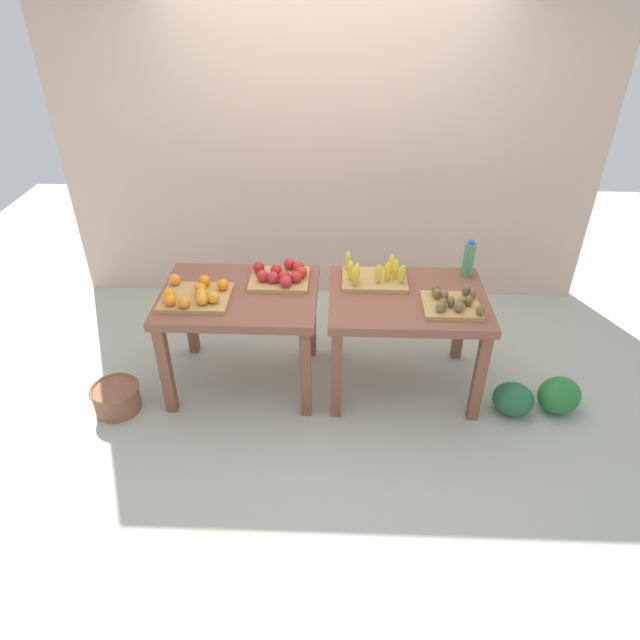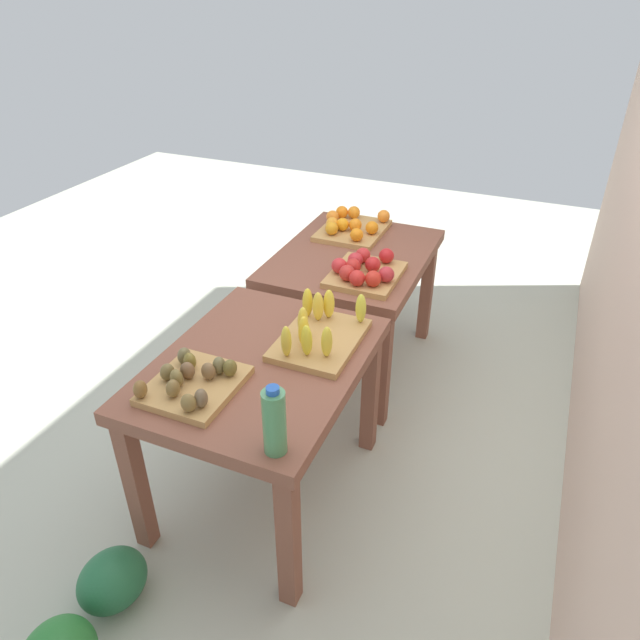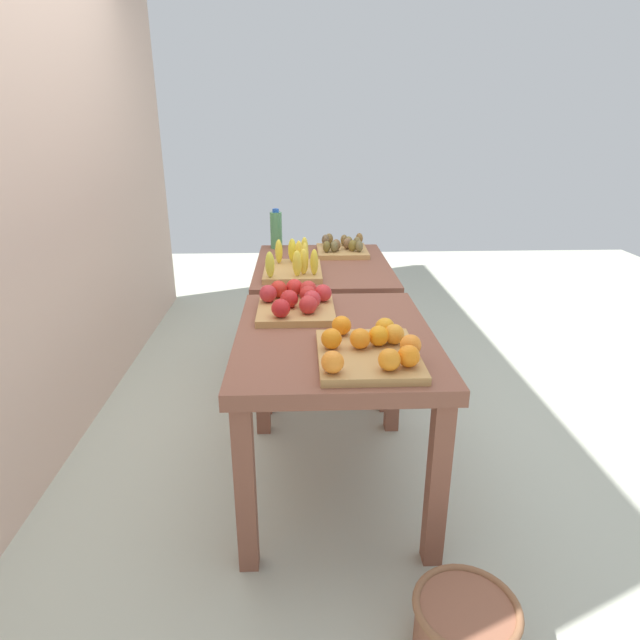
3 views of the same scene
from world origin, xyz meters
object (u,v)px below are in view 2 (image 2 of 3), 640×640
object	(u,v)px
watermelon_pile	(83,623)
display_table_right	(261,382)
display_table_left	(353,270)
apple_bin	(364,270)
water_bottle	(274,422)
kiwi_bin	(192,382)
orange_bin	(352,226)
banana_crate	(318,333)
wicker_basket	(345,280)

from	to	relation	value
watermelon_pile	display_table_right	bearing A→B (deg)	164.02
display_table_left	apple_bin	xyz separation A→B (m)	(0.27, 0.15, 0.15)
water_bottle	watermelon_pile	distance (m)	1.04
kiwi_bin	watermelon_pile	bearing A→B (deg)	-10.40
apple_bin	kiwi_bin	xyz separation A→B (m)	(1.11, -0.30, -0.01)
kiwi_bin	orange_bin	bearing A→B (deg)	178.92
orange_bin	water_bottle	size ratio (longest dim) A/B	1.67
kiwi_bin	water_bottle	bearing A→B (deg)	68.93
banana_crate	water_bottle	world-z (taller)	water_bottle
watermelon_pile	apple_bin	bearing A→B (deg)	166.73
banana_crate	display_table_right	bearing A→B (deg)	-38.04
wicker_basket	display_table_right	bearing A→B (deg)	10.16
watermelon_pile	display_table_left	bearing A→B (deg)	172.68
display_table_left	display_table_right	size ratio (longest dim) A/B	1.00
display_table_right	apple_bin	bearing A→B (deg)	169.70
display_table_left	water_bottle	distance (m)	1.60
display_table_right	watermelon_pile	xyz separation A→B (m)	(0.91, -0.26, -0.51)
display_table_right	kiwi_bin	size ratio (longest dim) A/B	2.89
orange_bin	kiwi_bin	world-z (taller)	orange_bin
display_table_left	apple_bin	bearing A→B (deg)	29.82
orange_bin	watermelon_pile	xyz separation A→B (m)	(2.29, -0.15, -0.66)
kiwi_bin	water_bottle	xyz separation A→B (m)	(0.17, 0.43, 0.09)
apple_bin	wicker_basket	xyz separation A→B (m)	(-1.10, -0.50, -0.69)
apple_bin	water_bottle	size ratio (longest dim) A/B	1.55
apple_bin	kiwi_bin	size ratio (longest dim) A/B	1.13
display_table_right	display_table_left	bearing A→B (deg)	180.00
orange_bin	apple_bin	size ratio (longest dim) A/B	1.08
orange_bin	display_table_right	bearing A→B (deg)	4.60
display_table_left	watermelon_pile	world-z (taller)	display_table_left
display_table_right	kiwi_bin	bearing A→B (deg)	-28.29
kiwi_bin	water_bottle	size ratio (longest dim) A/B	1.36
display_table_left	watermelon_pile	distance (m)	2.11
apple_bin	banana_crate	xyz separation A→B (m)	(0.63, 0.02, 0.00)
water_bottle	wicker_basket	distance (m)	2.58
orange_bin	wicker_basket	world-z (taller)	orange_bin
banana_crate	watermelon_pile	xyz separation A→B (m)	(1.13, -0.43, -0.67)
display_table_right	wicker_basket	bearing A→B (deg)	-169.84
banana_crate	wicker_basket	xyz separation A→B (m)	(-1.74, -0.52, -0.69)
display_table_left	apple_bin	distance (m)	0.35
banana_crate	watermelon_pile	bearing A→B (deg)	-20.90
apple_bin	kiwi_bin	bearing A→B (deg)	-14.91
watermelon_pile	orange_bin	bearing A→B (deg)	176.26
display_table_left	wicker_basket	bearing A→B (deg)	-157.20
orange_bin	kiwi_bin	distance (m)	1.65
apple_bin	watermelon_pile	world-z (taller)	apple_bin
display_table_left	kiwi_bin	bearing A→B (deg)	-5.86
kiwi_bin	wicker_basket	xyz separation A→B (m)	(-2.22, -0.21, -0.68)
orange_bin	apple_bin	world-z (taller)	apple_bin
water_bottle	wicker_basket	size ratio (longest dim) A/B	0.80
display_table_right	water_bottle	size ratio (longest dim) A/B	3.94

